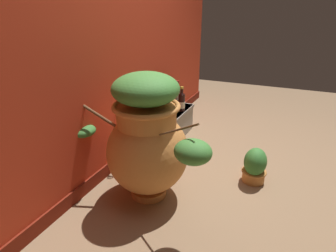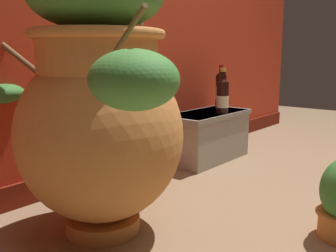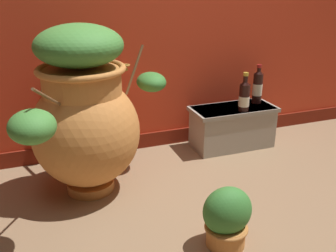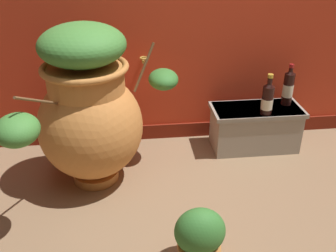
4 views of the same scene
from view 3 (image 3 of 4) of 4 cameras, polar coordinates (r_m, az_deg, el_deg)
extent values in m
plane|color=#896B4C|center=(2.16, 7.57, -14.33)|extent=(7.00, 7.00, 0.00)
cube|color=maroon|center=(3.02, -1.91, -1.93)|extent=(4.40, 0.02, 0.12)
cylinder|color=#B28433|center=(2.72, -6.54, 8.67)|extent=(0.02, 0.10, 0.02)
torus|color=#B28433|center=(2.67, -6.31, 9.08)|extent=(0.06, 0.06, 0.01)
cylinder|color=#CC7F3D|center=(2.49, -11.52, -8.60)|extent=(0.30, 0.30, 0.06)
ellipsoid|color=#CC7F3D|center=(2.33, -12.17, -0.85)|extent=(0.64, 0.64, 0.67)
cylinder|color=#CC7F3D|center=(2.23, -12.80, 6.48)|extent=(0.45, 0.45, 0.15)
torus|color=#CC7F3D|center=(2.22, -12.96, 8.35)|extent=(0.51, 0.51, 0.04)
cylinder|color=brown|center=(2.42, -5.06, 8.41)|extent=(0.15, 0.07, 0.30)
ellipsoid|color=#387A33|center=(2.52, -2.52, 6.64)|extent=(0.19, 0.24, 0.12)
cylinder|color=brown|center=(1.89, -17.66, 4.11)|extent=(0.14, 0.32, 0.20)
ellipsoid|color=#428438|center=(1.79, -19.73, -0.08)|extent=(0.21, 0.24, 0.15)
cylinder|color=brown|center=(2.59, -15.86, 7.64)|extent=(0.07, 0.31, 0.19)
ellipsoid|color=#387A33|center=(2.75, -16.52, 5.35)|extent=(0.20, 0.17, 0.09)
ellipsoid|color=#428438|center=(2.19, -13.25, 11.70)|extent=(0.50, 0.50, 0.24)
cube|color=#9E9384|center=(3.01, 9.63, -0.14)|extent=(0.62, 0.29, 0.32)
cube|color=gray|center=(2.96, 9.80, 2.50)|extent=(0.66, 0.30, 0.03)
cylinder|color=black|center=(2.87, 11.36, 4.18)|extent=(0.08, 0.08, 0.20)
cone|color=black|center=(2.83, 11.53, 6.41)|extent=(0.08, 0.08, 0.04)
cylinder|color=black|center=(2.83, 11.58, 7.00)|extent=(0.03, 0.03, 0.09)
cylinder|color=#B7932D|center=(2.82, 11.63, 7.64)|extent=(0.04, 0.04, 0.02)
cylinder|color=beige|center=(2.87, 11.33, 3.70)|extent=(0.08, 0.08, 0.08)
cylinder|color=black|center=(3.08, 13.29, 5.54)|extent=(0.07, 0.07, 0.24)
cone|color=black|center=(3.04, 13.50, 7.90)|extent=(0.07, 0.07, 0.04)
cylinder|color=black|center=(3.04, 13.53, 8.31)|extent=(0.03, 0.03, 0.07)
cylinder|color=maroon|center=(3.03, 13.57, 8.74)|extent=(0.03, 0.03, 0.02)
cylinder|color=beige|center=(3.08, 13.27, 5.37)|extent=(0.08, 0.08, 0.09)
cylinder|color=#CC7F3D|center=(2.00, 8.66, -15.84)|extent=(0.20, 0.20, 0.11)
torus|color=#BB7538|center=(1.97, 8.73, -14.83)|extent=(0.22, 0.22, 0.02)
ellipsoid|color=#387A33|center=(1.92, 8.90, -12.45)|extent=(0.25, 0.20, 0.25)
camera|label=1|loc=(1.88, -73.04, 12.10)|focal=29.56mm
camera|label=2|loc=(1.35, -49.66, -11.15)|focal=41.50mm
camera|label=4|loc=(0.57, 80.17, 33.06)|focal=40.98mm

